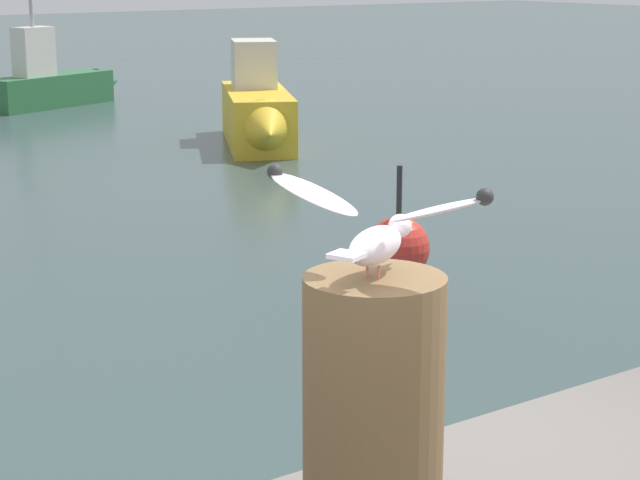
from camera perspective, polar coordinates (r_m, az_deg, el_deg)
The scene contains 5 objects.
mooring_post at distance 3.15m, azimuth 2.67°, elevation -8.55°, with size 0.39×0.39×0.77m, color brown.
seagull at distance 3.00m, azimuth 2.81°, elevation 0.66°, with size 0.38×0.64×0.27m.
boat_green at distance 25.18m, azimuth -13.00°, elevation 7.67°, with size 3.53×1.88×4.65m.
boat_yellow at distance 19.22m, azimuth -3.08°, elevation 6.38°, with size 2.66×3.94×1.71m.
channel_buoy at distance 10.16m, azimuth 3.90°, elevation -1.01°, with size 0.56×0.56×1.33m.
Camera 1 is at (-2.32, -2.77, 3.07)m, focal length 64.39 mm.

